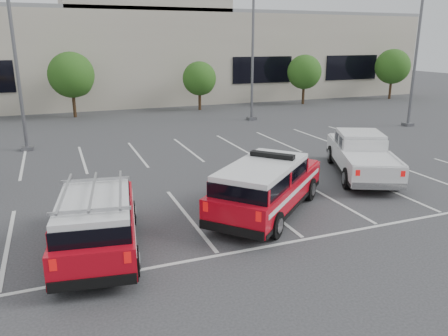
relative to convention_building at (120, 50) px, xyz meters
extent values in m
plane|color=#303032|center=(-0.18, -31.86, -4.72)|extent=(120.00, 120.00, 0.00)
cube|color=silver|center=(-0.18, -27.36, -4.71)|extent=(23.00, 15.00, 0.01)
cube|color=beige|center=(-0.18, 0.14, -0.72)|extent=(60.00, 15.00, 8.00)
cube|color=gray|center=(-0.18, 0.14, 3.43)|extent=(60.00, 15.00, 0.30)
cube|color=beige|center=(1.82, -1.36, 4.28)|extent=(14.00, 12.00, 2.00)
cylinder|color=#3F2B19|center=(-5.18, -9.86, -3.80)|extent=(0.24, 0.24, 1.84)
sphere|color=#1E4813|center=(-5.18, -9.86, -1.56)|extent=(3.37, 3.37, 3.37)
sphere|color=#1E4813|center=(-4.78, -9.66, -2.07)|extent=(2.24, 2.24, 2.24)
cylinder|color=#3F2B19|center=(4.82, -9.86, -3.96)|extent=(0.24, 0.24, 1.51)
sphere|color=#1E4813|center=(4.82, -9.86, -2.11)|extent=(2.77, 2.77, 2.77)
sphere|color=#1E4813|center=(5.22, -9.66, -2.53)|extent=(1.85, 1.85, 1.85)
cylinder|color=#3F2B19|center=(14.82, -9.86, -3.88)|extent=(0.24, 0.24, 1.67)
sphere|color=#1E4813|center=(14.82, -9.86, -1.84)|extent=(3.07, 3.07, 3.07)
sphere|color=#1E4813|center=(15.22, -9.66, -2.30)|extent=(2.05, 2.05, 2.05)
cylinder|color=#3F2B19|center=(24.82, -9.86, -3.80)|extent=(0.24, 0.24, 1.84)
sphere|color=#1E4813|center=(24.82, -9.86, -1.56)|extent=(3.37, 3.37, 3.37)
sphere|color=#1E4813|center=(25.22, -9.66, -2.07)|extent=(2.24, 2.24, 2.24)
cube|color=#59595E|center=(-8.18, -19.86, -4.62)|extent=(0.60, 0.60, 0.20)
cylinder|color=#59595E|center=(-8.18, -19.86, 0.28)|extent=(0.18, 0.18, 10.00)
cube|color=#59595E|center=(6.82, -15.86, -4.62)|extent=(0.60, 0.60, 0.20)
cylinder|color=#59595E|center=(6.82, -15.86, 0.28)|extent=(0.18, 0.18, 10.00)
cube|color=#59595E|center=(15.82, -21.86, -4.62)|extent=(0.60, 0.60, 0.20)
cylinder|color=#59595E|center=(15.82, -21.86, 0.28)|extent=(0.18, 0.18, 10.00)
cube|color=#B50816|center=(-0.25, -32.36, -3.94)|extent=(5.56, 5.30, 0.86)
cube|color=black|center=(-0.63, -32.70, -3.28)|extent=(4.23, 4.08, 0.45)
cube|color=silver|center=(-0.63, -32.70, -2.98)|extent=(4.15, 4.00, 0.16)
cube|color=black|center=(0.03, -32.11, -2.81)|extent=(1.23, 1.32, 0.15)
cube|color=silver|center=(5.43, -30.04, -3.95)|extent=(4.33, 6.13, 0.85)
cube|color=black|center=(5.66, -29.57, -3.31)|extent=(2.56, 2.66, 0.44)
cube|color=silver|center=(5.66, -29.57, -3.01)|extent=(2.51, 2.60, 0.16)
cube|color=#B50816|center=(-5.87, -33.22, -3.97)|extent=(2.69, 5.24, 0.82)
cube|color=black|center=(-5.94, -33.71, -3.35)|extent=(2.30, 3.66, 0.43)
cube|color=silver|center=(-5.94, -33.71, -3.05)|extent=(2.25, 3.59, 0.16)
cube|color=#A5A5A8|center=(-5.94, -33.71, -2.78)|extent=(2.31, 3.33, 0.06)
camera|label=1|loc=(-6.66, -44.72, 0.89)|focal=35.00mm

